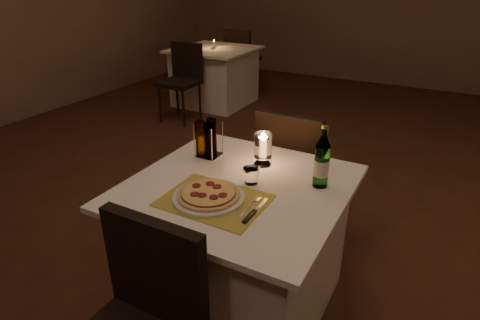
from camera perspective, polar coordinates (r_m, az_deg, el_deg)
The scene contains 17 objects.
floor at distance 2.47m, azimuth 7.67°, elevation -17.43°, with size 8.00×10.00×0.02m, color #4D2818.
main_table at distance 2.10m, azimuth -0.27°, elevation -12.27°, with size 1.00×1.00×0.74m.
chair_near at distance 1.56m, azimuth -13.96°, elevation -20.95°, with size 0.42×0.42×0.90m.
chair_far at distance 2.57m, azimuth 7.42°, elevation -0.45°, with size 0.42×0.42×0.90m.
placemat at distance 1.77m, azimuth -3.67°, elevation -5.75°, with size 0.45×0.34×0.00m, color gold.
plate at distance 1.78m, azimuth -4.50°, elevation -5.26°, with size 0.32×0.32×0.01m, color white.
pizza at distance 1.78m, azimuth -4.52°, elevation -4.81°, with size 0.28×0.28×0.02m.
fork at distance 1.73m, azimuth 1.60°, elevation -6.49°, with size 0.02×0.18×0.00m.
knife at distance 1.67m, azimuth 1.72°, elevation -7.67°, with size 0.02×0.22×0.01m.
tumbler at distance 1.89m, azimuth 1.63°, elevation -2.24°, with size 0.08×0.08×0.08m, color white, non-canonical shape.
water_bottle at distance 1.87m, azimuth 11.55°, elevation -0.35°, with size 0.07×0.07×0.30m.
hurricane_candle at distance 2.05m, azimuth 3.30°, elevation 1.92°, with size 0.09×0.09×0.17m.
cruet_caddy at distance 2.15m, azimuth -4.63°, elevation 2.88°, with size 0.12×0.12×0.21m.
neighbor_table_left at distance 5.51m, azimuth -3.58°, elevation 11.82°, with size 1.00×1.00×0.74m.
neighbor_chair_la at distance 4.90m, azimuth -8.14°, elevation 12.01°, with size 0.42×0.42×0.90m.
neighbor_chair_lb at distance 6.08m, azimuth 0.04°, elevation 14.83°, with size 0.42×0.42×0.90m.
neighbor_candle_left at distance 5.43m, azimuth -3.70°, elevation 16.08°, with size 0.03×0.03×0.11m.
Camera 1 is at (0.58, -1.73, 1.66)m, focal length 30.00 mm.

